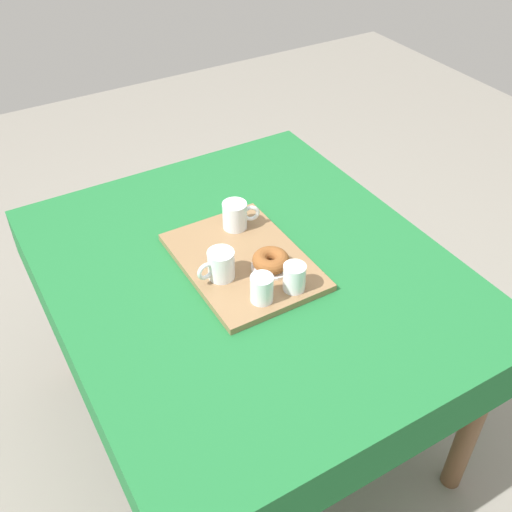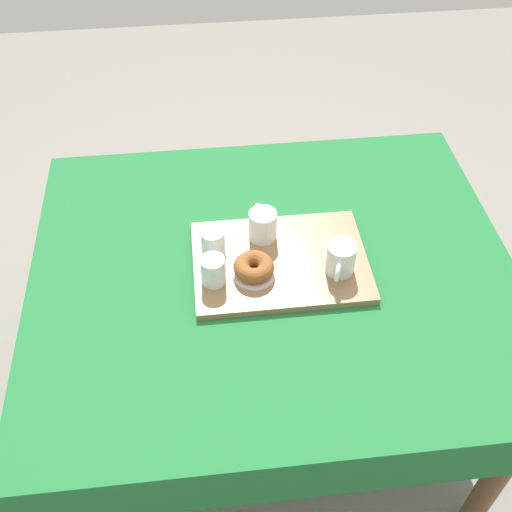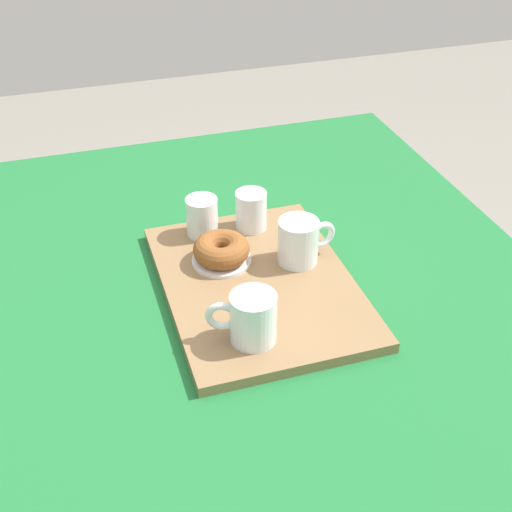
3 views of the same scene
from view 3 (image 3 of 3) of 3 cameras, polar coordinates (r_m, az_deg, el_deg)
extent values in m
cube|color=#1E6B33|center=(1.29, -0.51, -2.82)|extent=(1.28, 1.10, 0.03)
cube|color=#1E6B33|center=(1.56, 19.08, -1.44)|extent=(1.28, 0.01, 0.14)
cube|color=#1E6B33|center=(1.86, -6.31, 6.67)|extent=(0.01, 1.10, 0.14)
cylinder|color=brown|center=(2.06, 7.24, 0.37)|extent=(0.06, 0.06, 0.71)
cylinder|color=brown|center=(1.92, -18.61, -4.30)|extent=(0.06, 0.06, 0.71)
cube|color=olive|center=(1.26, 0.16, -2.36)|extent=(0.46, 0.33, 0.02)
cylinder|color=white|center=(1.28, 3.45, 1.19)|extent=(0.08, 0.08, 0.09)
cylinder|color=maroon|center=(1.29, 3.44, 0.90)|extent=(0.06, 0.06, 0.06)
torus|color=white|center=(1.30, 5.41, 1.76)|extent=(0.02, 0.05, 0.05)
cylinder|color=white|center=(1.11, -0.22, -5.09)|extent=(0.08, 0.08, 0.09)
cylinder|color=maroon|center=(1.11, -0.22, -5.40)|extent=(0.06, 0.06, 0.06)
torus|color=white|center=(1.11, -2.82, -4.93)|extent=(0.03, 0.05, 0.05)
cylinder|color=white|center=(1.36, -4.42, 3.22)|extent=(0.06, 0.06, 0.08)
cylinder|color=silver|center=(1.37, -4.40, 2.83)|extent=(0.05, 0.05, 0.05)
cylinder|color=white|center=(1.38, -0.41, 3.74)|extent=(0.06, 0.06, 0.08)
cylinder|color=silver|center=(1.39, -0.40, 2.97)|extent=(0.05, 0.05, 0.03)
cylinder|color=white|center=(1.30, -2.82, -0.33)|extent=(0.11, 0.11, 0.01)
torus|color=brown|center=(1.29, -2.85, 0.55)|extent=(0.11, 0.11, 0.04)
camera|label=1|loc=(2.34, 8.83, 43.25)|focal=41.99mm
camera|label=2|loc=(1.45, -67.20, 34.75)|focal=42.94mm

